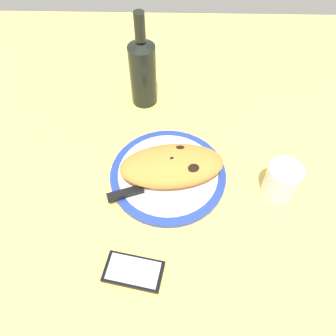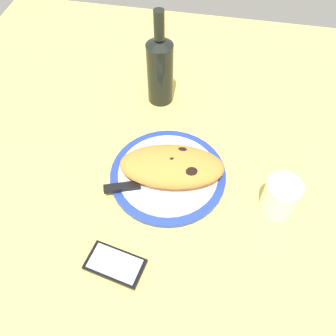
{
  "view_description": "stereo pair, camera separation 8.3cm",
  "coord_description": "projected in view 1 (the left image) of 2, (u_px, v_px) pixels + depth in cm",
  "views": [
    {
      "loc": [
        -1.15,
        50.07,
        71.66
      ],
      "look_at": [
        0.0,
        0.0,
        3.55
      ],
      "focal_mm": 37.54,
      "sensor_mm": 36.0,
      "label": 1
    },
    {
      "loc": [
        -9.44,
        49.18,
        71.66
      ],
      "look_at": [
        0.0,
        0.0,
        3.55
      ],
      "focal_mm": 37.54,
      "sensor_mm": 36.0,
      "label": 2
    }
  ],
  "objects": [
    {
      "name": "plate",
      "position": [
        168.0,
        175.0,
        0.87
      ],
      "size": [
        28.61,
        28.61,
        1.55
      ],
      "color": "#233D99",
      "rests_on": "ground_plane"
    },
    {
      "name": "smartphone",
      "position": [
        133.0,
        271.0,
        0.73
      ],
      "size": [
        13.14,
        8.81,
        1.16
      ],
      "color": "black",
      "rests_on": "ground_plane"
    },
    {
      "name": "calzone",
      "position": [
        172.0,
        167.0,
        0.84
      ],
      "size": [
        26.41,
        15.8,
        5.96
      ],
      "color": "orange",
      "rests_on": "plate"
    },
    {
      "name": "wine_bottle",
      "position": [
        143.0,
        71.0,
        0.95
      ],
      "size": [
        7.38,
        7.38,
        27.41
      ],
      "color": "black",
      "rests_on": "ground_plane"
    },
    {
      "name": "water_glass",
      "position": [
        281.0,
        182.0,
        0.82
      ],
      "size": [
        7.89,
        7.89,
        8.99
      ],
      "color": "silver",
      "rests_on": "ground_plane"
    },
    {
      "name": "fork",
      "position": [
        166.0,
        151.0,
        0.9
      ],
      "size": [
        17.43,
        2.27,
        0.4
      ],
      "color": "silver",
      "rests_on": "plate"
    },
    {
      "name": "knife",
      "position": [
        139.0,
        190.0,
        0.83
      ],
      "size": [
        21.77,
        9.26,
        1.2
      ],
      "color": "silver",
      "rests_on": "plate"
    },
    {
      "name": "ground_plane",
      "position": [
        168.0,
        180.0,
        0.89
      ],
      "size": [
        150.0,
        150.0,
        3.0
      ],
      "primitive_type": "cube",
      "color": "#EACC60"
    }
  ]
}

